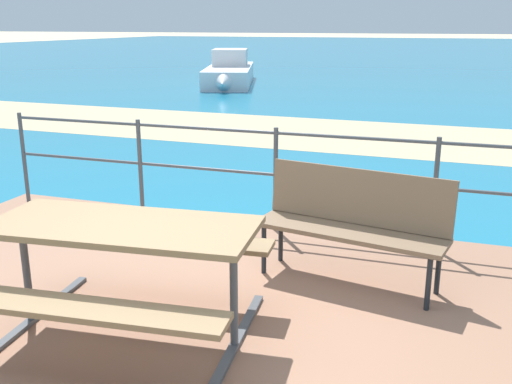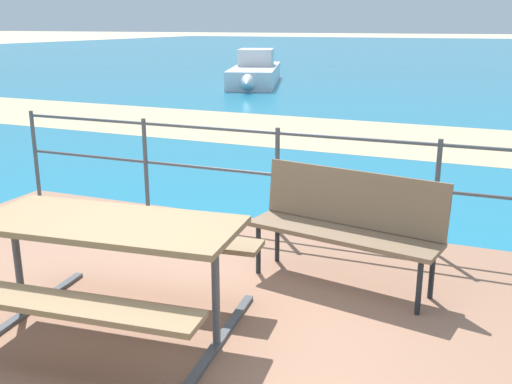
# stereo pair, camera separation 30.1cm
# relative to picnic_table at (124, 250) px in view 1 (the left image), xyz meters

# --- Properties ---
(ground_plane) EXTENTS (240.00, 240.00, 0.00)m
(ground_plane) POSITION_rel_picnic_table_xyz_m (0.31, -0.10, -0.65)
(ground_plane) COLOR beige
(patio_paving) EXTENTS (6.40, 5.20, 0.06)m
(patio_paving) POSITION_rel_picnic_table_xyz_m (0.31, -0.10, -0.62)
(patio_paving) COLOR #996B51
(patio_paving) RESTS_ON ground
(sea_water) EXTENTS (90.00, 90.00, 0.01)m
(sea_water) POSITION_rel_picnic_table_xyz_m (0.31, 39.90, -0.64)
(sea_water) COLOR teal
(sea_water) RESTS_ON ground
(beach_strip) EXTENTS (54.07, 4.75, 0.01)m
(beach_strip) POSITION_rel_picnic_table_xyz_m (0.31, 7.83, -0.64)
(beach_strip) COLOR tan
(beach_strip) RESTS_ON ground
(picnic_table) EXTENTS (1.80, 1.54, 0.77)m
(picnic_table) POSITION_rel_picnic_table_xyz_m (0.00, 0.00, 0.00)
(picnic_table) COLOR #8C704C
(picnic_table) RESTS_ON patio_paving
(park_bench) EXTENTS (1.53, 0.68, 0.88)m
(park_bench) POSITION_rel_picnic_table_xyz_m (1.22, 1.34, -0.07)
(park_bench) COLOR #7A6047
(park_bench) RESTS_ON patio_paving
(railing_fence) EXTENTS (5.94, 0.04, 1.02)m
(railing_fence) POSITION_rel_picnic_table_xyz_m (0.31, 2.25, 0.06)
(railing_fence) COLOR #4C5156
(railing_fence) RESTS_ON patio_paving
(boat_near) EXTENTS (2.92, 5.71, 1.15)m
(boat_near) POSITION_rel_picnic_table_xyz_m (-5.58, 16.09, -0.24)
(boat_near) COLOR silver
(boat_near) RESTS_ON sea_water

